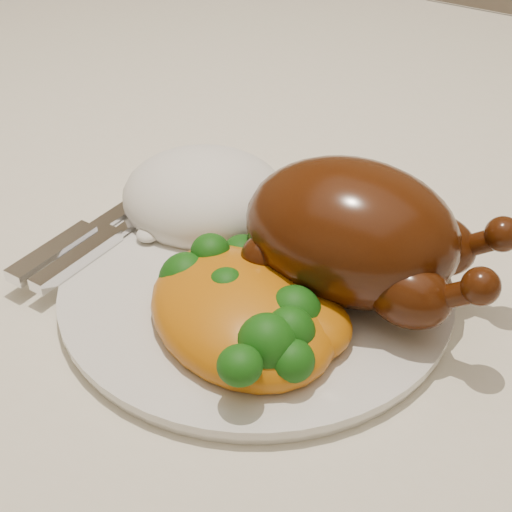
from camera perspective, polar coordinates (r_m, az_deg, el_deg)
The scene contains 7 objects.
dining_table at distance 0.70m, azimuth 6.96°, elevation -0.90°, with size 1.60×0.90×0.76m.
tablecloth at distance 0.65m, azimuth 7.42°, elevation 4.20°, with size 1.73×1.03×0.18m.
dinner_plate at distance 0.50m, azimuth 0.00°, elevation -2.38°, with size 0.27×0.27×0.01m, color silver.
roast_chicken at distance 0.47m, azimuth 8.04°, elevation 1.82°, with size 0.18×0.13×0.09m.
rice_mound at distance 0.56m, azimuth -4.10°, elevation 4.74°, with size 0.16×0.16×0.07m.
mac_and_cheese at distance 0.45m, azimuth -0.55°, elevation -4.53°, with size 0.17×0.16×0.05m.
cutlery at distance 0.54m, azimuth -13.05°, elevation 1.39°, with size 0.04×0.18×0.01m.
Camera 1 is at (0.24, -0.50, 1.09)m, focal length 50.00 mm.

